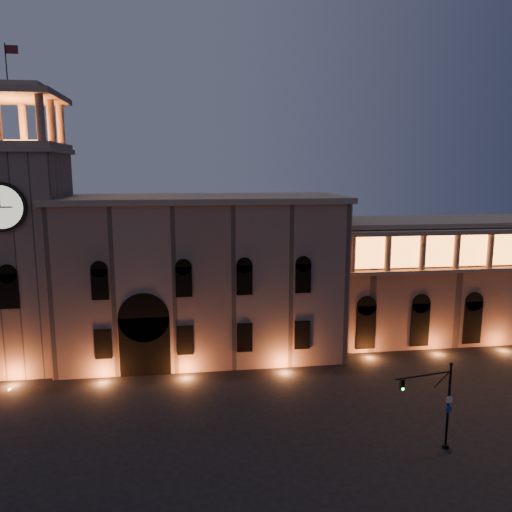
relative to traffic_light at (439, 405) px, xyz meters
name	(u,v)px	position (x,y,z in m)	size (l,w,h in m)	color
ground	(243,459)	(-14.29, 0.74, -3.51)	(160.00, 160.00, 0.00)	black
government_building	(202,276)	(-16.37, 22.67, 5.26)	(30.80, 12.80, 17.60)	#896A5A
clock_tower	(21,248)	(-34.79, 21.72, 8.99)	(9.80, 9.80, 32.40)	#896A5A
colonnade_wing	(476,276)	(17.71, 24.66, 3.82)	(40.60, 11.50, 14.50)	#846454
traffic_light	(439,405)	(0.00, 0.00, 0.00)	(4.82, 1.16, 6.69)	black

